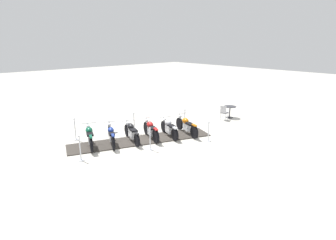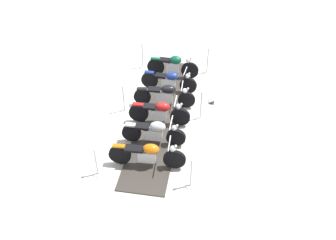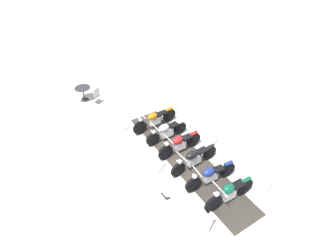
# 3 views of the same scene
# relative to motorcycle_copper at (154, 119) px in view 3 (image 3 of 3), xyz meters

# --- Properties ---
(ground_plane) EXTENTS (80.00, 80.00, 0.00)m
(ground_plane) POSITION_rel_motorcycle_copper_xyz_m (-2.40, 0.82, -0.51)
(ground_plane) COLOR beige
(display_platform) EXTENTS (7.33, 3.79, 0.04)m
(display_platform) POSITION_rel_motorcycle_copper_xyz_m (-2.40, 0.82, -0.49)
(display_platform) COLOR #38332D
(display_platform) RESTS_ON ground_plane
(motorcycle_copper) EXTENTS (0.89, 2.25, 0.99)m
(motorcycle_copper) POSITION_rel_motorcycle_copper_xyz_m (0.00, 0.00, 0.00)
(motorcycle_copper) COLOR black
(motorcycle_copper) RESTS_ON display_platform
(motorcycle_chrome) EXTENTS (0.91, 2.00, 0.92)m
(motorcycle_chrome) POSITION_rel_motorcycle_copper_xyz_m (-0.95, 0.34, -0.02)
(motorcycle_chrome) COLOR black
(motorcycle_chrome) RESTS_ON display_platform
(motorcycle_maroon) EXTENTS (0.87, 2.04, 1.00)m
(motorcycle_maroon) POSITION_rel_motorcycle_copper_xyz_m (-1.91, 0.68, -0.00)
(motorcycle_maroon) COLOR black
(motorcycle_maroon) RESTS_ON display_platform
(motorcycle_black) EXTENTS (0.88, 2.18, 0.92)m
(motorcycle_black) POSITION_rel_motorcycle_copper_xyz_m (-2.86, 1.03, 0.01)
(motorcycle_black) COLOR black
(motorcycle_black) RESTS_ON display_platform
(motorcycle_navy) EXTENTS (1.05, 2.05, 0.97)m
(motorcycle_navy) POSITION_rel_motorcycle_copper_xyz_m (-3.81, 1.37, -0.02)
(motorcycle_navy) COLOR black
(motorcycle_navy) RESTS_ON display_platform
(motorcycle_forest) EXTENTS (0.98, 2.01, 1.03)m
(motorcycle_forest) POSITION_rel_motorcycle_copper_xyz_m (-4.77, 1.70, 0.04)
(motorcycle_forest) COLOR black
(motorcycle_forest) RESTS_ON display_platform
(stanchion_left_rear) EXTENTS (0.32, 0.32, 1.12)m
(stanchion_left_rear) POSITION_rel_motorcycle_copper_xyz_m (-5.77, 0.57, -0.13)
(stanchion_left_rear) COLOR silver
(stanchion_left_rear) RESTS_ON ground_plane
(stanchion_left_front) EXTENTS (0.29, 0.29, 1.02)m
(stanchion_left_front) POSITION_rel_motorcycle_copper_xyz_m (0.05, -1.51, -0.15)
(stanchion_left_front) COLOR silver
(stanchion_left_front) RESTS_ON ground_plane
(stanchion_right_front) EXTENTS (0.30, 0.30, 1.05)m
(stanchion_right_front) POSITION_rel_motorcycle_copper_xyz_m (0.97, 1.08, -0.14)
(stanchion_right_front) COLOR silver
(stanchion_right_front) RESTS_ON ground_plane
(stanchion_right_rear) EXTENTS (0.28, 0.28, 1.15)m
(stanchion_right_rear) POSITION_rel_motorcycle_copper_xyz_m (-4.84, 3.15, -0.09)
(stanchion_right_rear) COLOR silver
(stanchion_right_rear) RESTS_ON ground_plane
(stanchion_right_mid) EXTENTS (0.36, 0.36, 1.14)m
(stanchion_right_mid) POSITION_rel_motorcycle_copper_xyz_m (-1.93, 2.11, -0.16)
(stanchion_right_mid) COLOR silver
(stanchion_right_mid) RESTS_ON ground_plane
(stanchion_left_mid) EXTENTS (0.31, 0.31, 1.10)m
(stanchion_left_mid) POSITION_rel_motorcycle_copper_xyz_m (-2.86, -0.47, -0.13)
(stanchion_left_mid) COLOR silver
(stanchion_left_mid) RESTS_ON ground_plane
(info_placard) EXTENTS (0.45, 0.32, 0.19)m
(info_placard) POSITION_rel_motorcycle_copper_xyz_m (-2.84, 2.80, -0.45)
(info_placard) COLOR #333338
(info_placard) RESTS_ON ground_plane
(cafe_table) EXTENTS (0.81, 0.81, 0.77)m
(cafe_table) POSITION_rel_motorcycle_copper_xyz_m (4.53, 0.43, 0.07)
(cafe_table) COLOR #2D2D33
(cafe_table) RESTS_ON ground_plane
(cafe_chair_near_table) EXTENTS (0.46, 0.46, 0.97)m
(cafe_chair_near_table) POSITION_rel_motorcycle_copper_xyz_m (3.72, 0.30, 0.05)
(cafe_chair_near_table) COLOR #B7B7BC
(cafe_chair_near_table) RESTS_ON ground_plane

